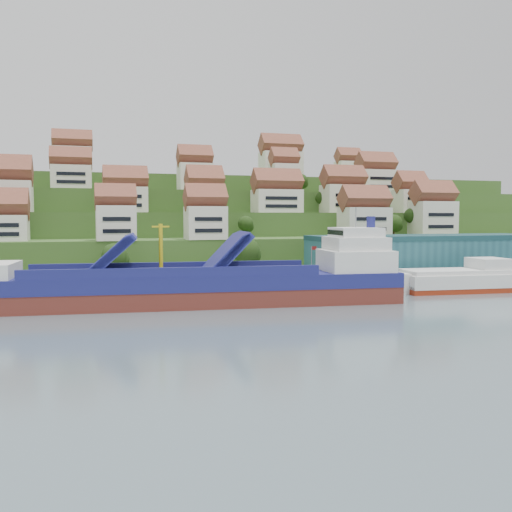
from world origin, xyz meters
name	(u,v)px	position (x,y,z in m)	size (l,w,h in m)	color
ground	(247,301)	(0.00, 0.00, 0.00)	(300.00, 300.00, 0.00)	slate
quay	(311,284)	(20.00, 15.00, 1.10)	(180.00, 14.00, 2.20)	gray
hillside	(169,233)	(0.00, 103.55, 10.66)	(260.00, 128.00, 31.00)	#2D4C1E
hillside_village	(198,192)	(2.28, 59.82, 24.10)	(153.77, 63.78, 29.06)	silver
hillside_trees	(184,219)	(-4.97, 43.27, 16.26)	(143.39, 62.48, 31.91)	#244015
warehouse	(425,255)	(52.00, 17.00, 7.20)	(60.00, 15.00, 10.00)	#255A64
flagpole	(312,261)	(18.11, 10.00, 6.88)	(1.28, 0.16, 8.00)	gray
cargo_ship	(197,287)	(-10.55, -1.71, 3.49)	(84.47, 21.58, 18.61)	maroon
second_ship	(463,280)	(51.01, 0.39, 2.44)	(28.67, 12.84, 8.07)	maroon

